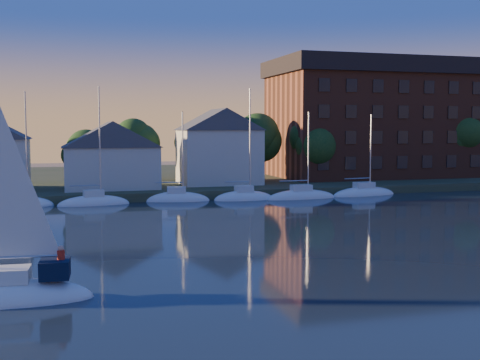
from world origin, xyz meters
name	(u,v)px	position (x,y,z in m)	size (l,w,h in m)	color
shoreline_land	(142,182)	(0.00, 75.00, 0.00)	(160.00, 50.00, 2.00)	#354126
wooden_dock	(167,199)	(0.00, 52.00, 0.00)	(120.00, 3.00, 1.00)	brown
clubhouse_centre	(111,154)	(-6.00, 57.00, 5.13)	(11.55, 8.40, 8.08)	silver
clubhouse_east	(219,146)	(8.00, 59.00, 6.00)	(10.50, 8.40, 9.80)	silver
condo_block	(375,118)	(34.00, 64.95, 9.79)	(31.00, 17.00, 17.40)	brown
tree_line	(168,136)	(2.00, 63.00, 7.18)	(93.40, 5.40, 8.90)	#3D2B1B
moored_fleet	(99,204)	(-8.00, 49.00, 0.10)	(71.50, 2.40, 12.05)	white
hero_sailboat	(8,290)	(-14.19, 13.11, 0.56)	(8.47, 3.27, 13.11)	white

